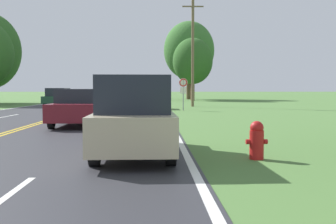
# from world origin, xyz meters

# --- Properties ---
(fire_hydrant) EXTENTS (0.47, 0.31, 0.84)m
(fire_hydrant) POSITION_xyz_m (7.31, 10.83, 0.43)
(fire_hydrant) COLOR red
(fire_hydrant) RESTS_ON ground
(traffic_sign) EXTENTS (0.60, 0.10, 2.26)m
(traffic_sign) POSITION_xyz_m (7.13, 31.10, 1.69)
(traffic_sign) COLOR gray
(traffic_sign) RESTS_ON ground
(utility_pole_midground) EXTENTS (1.80, 0.24, 9.07)m
(utility_pole_midground) POSITION_xyz_m (8.40, 37.68, 4.69)
(utility_pole_midground) COLOR brown
(utility_pole_midground) RESTS_ON ground
(tree_left_verge) EXTENTS (5.09, 5.09, 7.96)m
(tree_left_verge) POSITION_xyz_m (10.03, 55.38, 5.01)
(tree_left_verge) COLOR brown
(tree_left_verge) RESTS_ON ground
(tree_right_cluster) EXTENTS (7.17, 7.17, 11.08)m
(tree_right_cluster) POSITION_xyz_m (10.10, 61.82, 6.93)
(tree_right_cluster) COLOR brown
(tree_right_cluster) RESTS_ON ground
(car_champagne_van_nearest) EXTENTS (1.78, 4.53, 1.82)m
(car_champagne_van_nearest) POSITION_xyz_m (4.63, 11.52, 0.93)
(car_champagne_van_nearest) COLOR black
(car_champagne_van_nearest) RESTS_ON ground
(car_maroon_sedan_approaching) EXTENTS (1.86, 4.56, 1.52)m
(car_maroon_sedan_approaching) POSITION_xyz_m (1.99, 19.40, 0.78)
(car_maroon_sedan_approaching) COLOR black
(car_maroon_sedan_approaching) RESTS_ON ground
(car_red_sedan_mid_near) EXTENTS (1.79, 4.23, 1.63)m
(car_red_sedan_mid_near) POSITION_xyz_m (4.47, 33.70, 0.82)
(car_red_sedan_mid_near) COLOR black
(car_red_sedan_mid_near) RESTS_ON ground
(car_dark_green_sedan_mid_far) EXTENTS (1.87, 4.73, 1.58)m
(car_dark_green_sedan_mid_far) POSITION_xyz_m (-3.28, 38.94, 0.80)
(car_dark_green_sedan_mid_far) COLOR black
(car_dark_green_sedan_mid_far) RESTS_ON ground
(car_dark_blue_suv_receding) EXTENTS (1.88, 4.24, 1.62)m
(car_dark_blue_suv_receding) POSITION_xyz_m (4.24, 52.27, 0.88)
(car_dark_blue_suv_receding) COLOR black
(car_dark_blue_suv_receding) RESTS_ON ground
(car_white_suv_distant) EXTENTS (1.90, 4.58, 1.88)m
(car_white_suv_distant) POSITION_xyz_m (2.44, 69.37, 0.99)
(car_white_suv_distant) COLOR black
(car_white_suv_distant) RESTS_ON ground
(car_black_suv_horizon) EXTENTS (1.97, 4.05, 1.57)m
(car_black_suv_horizon) POSITION_xyz_m (4.21, 86.33, 0.84)
(car_black_suv_horizon) COLOR black
(car_black_suv_horizon) RESTS_ON ground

